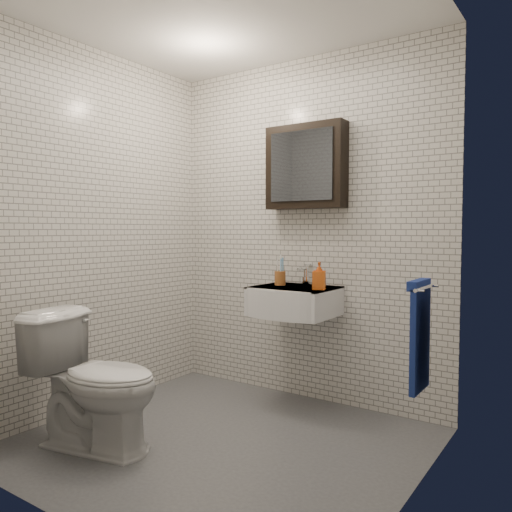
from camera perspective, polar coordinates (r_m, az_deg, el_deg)
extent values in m
cube|color=#4C4D53|center=(3.13, -4.07, -20.44)|extent=(2.20, 2.00, 0.01)
cube|color=silver|center=(3.70, 5.54, 3.02)|extent=(2.20, 0.02, 2.50)
cube|color=silver|center=(2.18, -20.83, 2.86)|extent=(2.20, 0.02, 2.50)
cube|color=silver|center=(3.66, -17.79, 2.89)|extent=(0.02, 2.00, 2.50)
cube|color=silver|center=(2.35, 17.38, 2.91)|extent=(0.02, 2.00, 2.50)
cube|color=white|center=(3.13, -4.26, 26.58)|extent=(2.20, 2.00, 0.02)
cube|color=white|center=(3.52, 4.44, -5.15)|extent=(0.55, 0.45, 0.20)
cylinder|color=silver|center=(3.52, 4.61, -3.69)|extent=(0.31, 0.31, 0.02)
cylinder|color=silver|center=(3.52, 4.61, -3.56)|extent=(0.04, 0.04, 0.01)
cube|color=white|center=(3.51, 4.44, -3.61)|extent=(0.55, 0.45, 0.01)
cylinder|color=silver|center=(3.64, 5.74, -2.81)|extent=(0.06, 0.06, 0.06)
cylinder|color=silver|center=(3.64, 5.75, -1.87)|extent=(0.03, 0.03, 0.08)
cylinder|color=silver|center=(3.58, 5.29, -1.46)|extent=(0.02, 0.12, 0.02)
cube|color=silver|center=(3.66, 5.98, -0.98)|extent=(0.02, 0.09, 0.01)
cube|color=black|center=(3.65, 5.74, 10.11)|extent=(0.60, 0.14, 0.60)
cube|color=#3F444C|center=(3.58, 5.14, 10.24)|extent=(0.49, 0.01, 0.49)
cylinder|color=silver|center=(2.71, 18.64, -3.47)|extent=(0.02, 0.30, 0.02)
cylinder|color=silver|center=(2.83, 19.74, -3.22)|extent=(0.04, 0.02, 0.02)
cylinder|color=silver|center=(2.58, 18.29, -3.78)|extent=(0.04, 0.02, 0.02)
cube|color=navy|center=(2.76, 18.24, -9.04)|extent=(0.03, 0.26, 0.54)
cube|color=navy|center=(2.71, 18.14, -3.13)|extent=(0.05, 0.26, 0.05)
cylinder|color=#9F5A27|center=(3.61, 2.77, -2.54)|extent=(0.09, 0.09, 0.10)
cylinder|color=white|center=(3.60, 2.48, -1.51)|extent=(0.02, 0.03, 0.19)
cylinder|color=#4396D8|center=(3.59, 2.87, -1.68)|extent=(0.01, 0.02, 0.17)
cylinder|color=white|center=(3.61, 2.82, -1.41)|extent=(0.02, 0.04, 0.20)
cylinder|color=#4396D8|center=(3.60, 3.10, -1.59)|extent=(0.02, 0.04, 0.18)
imported|color=orange|center=(3.35, 7.23, -2.25)|extent=(0.11, 0.11, 0.19)
imported|color=white|center=(3.07, -17.86, -13.37)|extent=(0.84, 0.58, 0.78)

